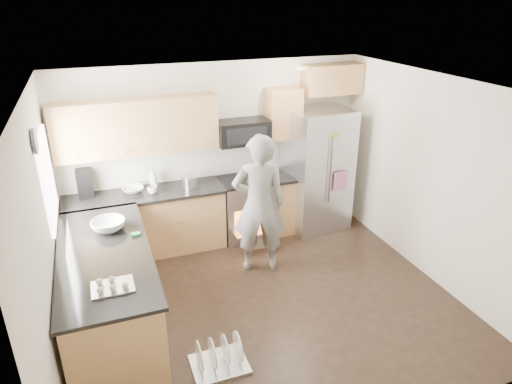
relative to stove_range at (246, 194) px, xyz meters
name	(u,v)px	position (x,y,z in m)	size (l,w,h in m)	color
ground	(264,301)	(-0.35, -1.69, -0.68)	(4.50, 4.50, 0.00)	black
room_shell	(262,174)	(-0.39, -1.68, 1.00)	(4.54, 4.04, 2.62)	silver
back_cabinet_run	(182,184)	(-0.94, 0.06, 0.29)	(4.45, 0.64, 2.50)	#B48348
peninsula	(109,288)	(-2.10, -1.44, -0.21)	(0.96, 2.36, 1.05)	#B48348
stove_range	(246,194)	(0.00, 0.00, 0.00)	(0.76, 0.97, 1.79)	#B7B7BC
refrigerator	(317,170)	(1.15, -0.08, 0.27)	(1.01, 0.83, 1.89)	#B7B7BC
person	(259,205)	(-0.15, -0.96, 0.27)	(0.69, 0.45, 1.90)	gray
dish_rack	(219,359)	(-1.16, -2.51, -0.58)	(0.56, 0.45, 0.34)	#B7B7BC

